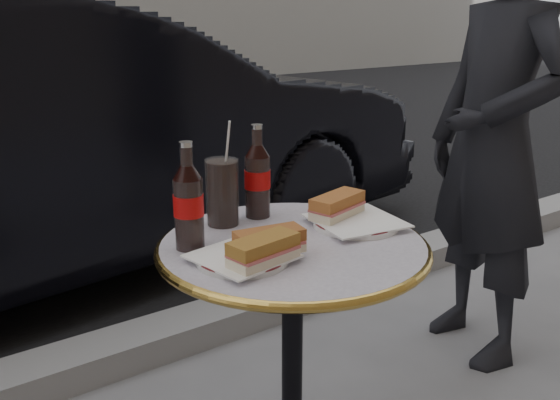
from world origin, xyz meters
TOP-DOWN VIEW (x-y plane):
  - curb at (0.00, 0.90)m, footprint 40.00×0.20m
  - bistro_table at (0.00, 0.00)m, footprint 0.62×0.62m
  - plate_left at (-0.15, -0.03)m, footprint 0.20×0.20m
  - plate_right at (0.19, -0.00)m, footprint 0.27×0.27m
  - sandwich_left_a at (-0.14, -0.08)m, footprint 0.16×0.09m
  - sandwich_left_b at (-0.10, -0.05)m, footprint 0.15×0.09m
  - sandwich_right at (0.18, 0.05)m, footprint 0.17×0.11m
  - cola_bottle_left at (-0.21, 0.11)m, footprint 0.07×0.07m
  - cola_bottle_right at (0.04, 0.20)m, footprint 0.07×0.07m
  - cola_glass at (-0.06, 0.20)m, footprint 0.09×0.09m
  - parked_car at (0.04, 1.93)m, footprint 1.83×4.04m
  - pedestrian at (1.05, 0.23)m, footprint 0.50×0.65m

SIDE VIEW (x-z plane):
  - curb at x=0.00m, z-range -0.01..0.11m
  - bistro_table at x=0.00m, z-range 0.00..0.73m
  - parked_car at x=0.04m, z-range 0.00..1.28m
  - plate_left at x=-0.15m, z-range 0.73..0.74m
  - plate_right at x=0.19m, z-range 0.73..0.74m
  - sandwich_left_b at x=-0.10m, z-range 0.74..0.79m
  - sandwich_left_a at x=-0.14m, z-range 0.74..0.80m
  - sandwich_right at x=0.18m, z-range 0.74..0.80m
  - pedestrian at x=1.05m, z-range 0.00..1.58m
  - cola_glass at x=-0.06m, z-range 0.73..0.90m
  - cola_bottle_right at x=0.04m, z-range 0.73..0.97m
  - cola_bottle_left at x=-0.21m, z-range 0.73..0.97m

